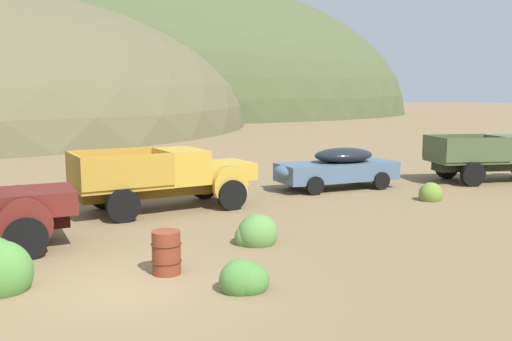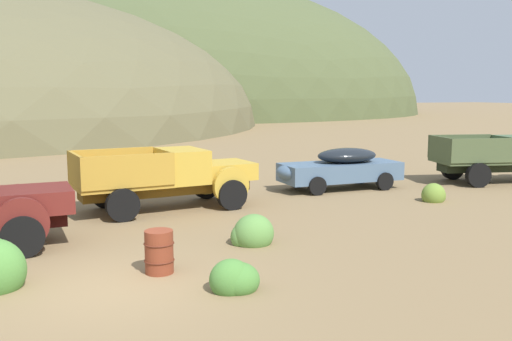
% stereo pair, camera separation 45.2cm
% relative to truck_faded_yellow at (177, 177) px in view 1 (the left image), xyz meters
% --- Properties ---
extents(ground_plane, '(300.00, 300.00, 0.00)m').
position_rel_truck_faded_yellow_xyz_m(ground_plane, '(-2.97, -6.81, -1.01)').
color(ground_plane, olive).
extents(hill_far_left, '(86.87, 56.04, 43.27)m').
position_rel_truck_faded_yellow_xyz_m(hill_far_left, '(16.57, 71.31, -1.01)').
color(hill_far_left, '#4C5633').
rests_on(hill_far_left, ground).
extents(truck_faded_yellow, '(5.84, 2.85, 1.91)m').
position_rel_truck_faded_yellow_xyz_m(truck_faded_yellow, '(0.00, 0.00, 0.00)').
color(truck_faded_yellow, brown).
rests_on(truck_faded_yellow, ground).
extents(car_chalk_blue, '(4.92, 1.93, 1.57)m').
position_rel_truck_faded_yellow_xyz_m(car_chalk_blue, '(6.47, 1.12, -0.20)').
color(car_chalk_blue, slate).
rests_on(car_chalk_blue, ground).
extents(truck_weathered_green, '(6.05, 3.38, 1.91)m').
position_rel_truck_faded_yellow_xyz_m(truck_weathered_green, '(14.08, -0.09, -0.00)').
color(truck_weathered_green, '#232B1B').
rests_on(truck_weathered_green, ground).
extents(oil_drum_foreground, '(0.63, 0.63, 0.89)m').
position_rel_truck_faded_yellow_xyz_m(oil_drum_foreground, '(-1.96, -6.21, -0.57)').
color(oil_drum_foreground, brown).
rests_on(oil_drum_foreground, ground).
extents(bush_front_right, '(1.07, 0.91, 0.96)m').
position_rel_truck_faded_yellow_xyz_m(bush_front_right, '(0.59, -4.88, -0.78)').
color(bush_front_right, '#5B8E42').
rests_on(bush_front_right, ground).
extents(bush_front_left, '(0.96, 0.77, 0.78)m').
position_rel_truck_faded_yellow_xyz_m(bush_front_left, '(-0.88, -7.76, -0.81)').
color(bush_front_left, '#4C8438').
rests_on(bush_front_left, ground).
extents(bush_lone_scrub, '(0.96, 0.74, 0.81)m').
position_rel_truck_faded_yellow_xyz_m(bush_lone_scrub, '(8.34, -2.20, -0.81)').
color(bush_lone_scrub, olive).
rests_on(bush_lone_scrub, ground).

